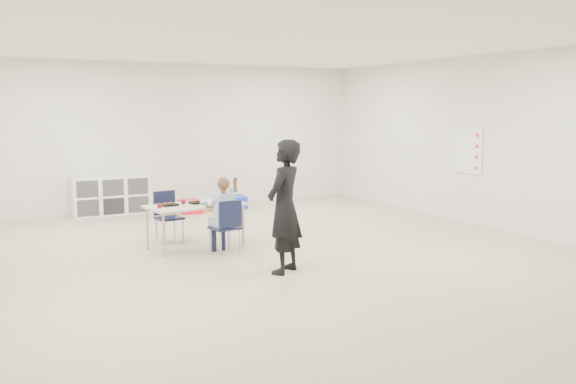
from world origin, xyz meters
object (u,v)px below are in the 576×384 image
chair_near (225,226)px  adult (285,207)px  table (196,225)px  cubby_shelf (111,196)px  child (225,211)px

chair_near → adult: adult is taller
table → adult: size_ratio=0.89×
table → chair_near: chair_near is taller
chair_near → cubby_shelf: bearing=92.9°
table → chair_near: size_ratio=1.92×
table → cubby_shelf: bearing=90.7°
table → child: child is taller
child → adult: adult is taller
table → cubby_shelf: (-0.48, 3.28, 0.04)m
cubby_shelf → adult: bearing=-79.2°
adult → chair_near: bearing=-115.4°
table → cubby_shelf: cubby_shelf is taller
chair_near → cubby_shelf: 3.87m
adult → table: bearing=-112.1°
child → chair_near: bearing=0.0°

